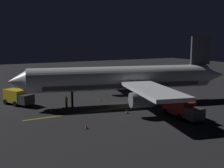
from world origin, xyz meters
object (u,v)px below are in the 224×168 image
Objects in this scene: ground_crew_worker at (66,102)px; traffic_cone_under_wing at (100,100)px; traffic_cone_far at (51,110)px; baggage_truck at (18,97)px; catering_truck at (181,109)px; airliner at (126,79)px; traffic_cone_near_right at (127,112)px; traffic_cone_near_left at (86,127)px.

ground_crew_worker is 6.93m from traffic_cone_under_wing.
ground_crew_worker is at bearing -64.77° from traffic_cone_far.
baggage_truck is at bearing 26.99° from traffic_cone_far.
baggage_truck reaches higher than catering_truck.
airliner is 66.11× the size of traffic_cone_near_right.
baggage_truck is 0.87× the size of catering_truck.
catering_truck is 13.36m from traffic_cone_near_left.
traffic_cone_near_left is (1.95, 13.18, -1.00)m from catering_truck.
ground_crew_worker reaches higher than traffic_cone_near_right.
airliner is at bearing -51.46° from traffic_cone_near_left.
traffic_cone_under_wing is at bearing -76.95° from ground_crew_worker.
traffic_cone_under_wing and traffic_cone_far have the same top height.
traffic_cone_near_right is 1.00× the size of traffic_cone_far.
traffic_cone_near_right is at bearing 149.10° from airliner.
traffic_cone_under_wing is (9.26, -0.41, 0.00)m from traffic_cone_near_right.
traffic_cone_near_left is at bearing 114.25° from traffic_cone_near_right.
airliner is 6.29× the size of baggage_truck.
traffic_cone_near_right is (-7.70, -6.32, -0.64)m from ground_crew_worker.
airliner is 13.00m from traffic_cone_far.
traffic_cone_under_wing is at bearing -33.05° from traffic_cone_near_left.
baggage_truck is at bearing 49.28° from ground_crew_worker.
catering_truck is at bearing -136.61° from traffic_cone_near_right.
airliner is at bearing -145.56° from traffic_cone_under_wing.
airliner is at bearing -30.90° from traffic_cone_near_right.
airliner is 5.49× the size of catering_truck.
ground_crew_worker is 11.41m from traffic_cone_near_left.
ground_crew_worker is at bearing 41.13° from catering_truck.
catering_truck reaches higher than traffic_cone_far.
airliner is 10.32m from ground_crew_worker.
ground_crew_worker reaches higher than traffic_cone_near_left.
traffic_cone_far is at bearing 7.16° from traffic_cone_near_left.
traffic_cone_near_right is (-13.15, -12.66, -1.00)m from baggage_truck.
baggage_truck is at bearing 43.91° from traffic_cone_near_right.
traffic_cone_far is (-1.35, 2.87, -0.64)m from ground_crew_worker.
traffic_cone_near_right is at bearing -136.09° from baggage_truck.
airliner is 66.11× the size of traffic_cone_under_wing.
baggage_truck is at bearing 73.39° from traffic_cone_under_wing.
baggage_truck is 18.29m from traffic_cone_near_right.
traffic_cone_under_wing is (14.79, 4.82, -1.00)m from catering_truck.
traffic_cone_near_left is at bearing 171.80° from ground_crew_worker.
baggage_truck is 10.50× the size of traffic_cone_far.
baggage_truck is 8.37m from ground_crew_worker.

